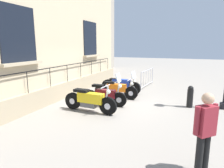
# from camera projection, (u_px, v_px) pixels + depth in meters

# --- Properties ---
(ground_plane) EXTENTS (60.00, 60.00, 0.00)m
(ground_plane) POSITION_uv_depth(u_px,v_px,m) (113.00, 102.00, 8.63)
(ground_plane) COLOR gray
(building_facade) EXTENTS (0.82, 11.77, 6.99)m
(building_facade) POSITION_uv_depth(u_px,v_px,m) (58.00, 25.00, 8.95)
(building_facade) COLOR #C6B28E
(building_facade) RESTS_ON ground_plane
(motorcycle_yellow) EXTENTS (2.19, 0.69, 1.06)m
(motorcycle_yellow) POSITION_uv_depth(u_px,v_px,m) (90.00, 100.00, 7.24)
(motorcycle_yellow) COLOR black
(motorcycle_yellow) RESTS_ON ground_plane
(motorcycle_maroon) EXTENTS (1.88, 0.55, 1.37)m
(motorcycle_maroon) POSITION_uv_depth(u_px,v_px,m) (105.00, 95.00, 8.02)
(motorcycle_maroon) COLOR black
(motorcycle_maroon) RESTS_ON ground_plane
(motorcycle_orange) EXTENTS (2.11, 0.60, 0.94)m
(motorcycle_orange) POSITION_uv_depth(u_px,v_px,m) (116.00, 90.00, 9.13)
(motorcycle_orange) COLOR black
(motorcycle_orange) RESTS_ON ground_plane
(motorcycle_blue) EXTENTS (2.15, 0.58, 1.20)m
(motorcycle_blue) POSITION_uv_depth(u_px,v_px,m) (121.00, 85.00, 10.03)
(motorcycle_blue) COLOR black
(motorcycle_blue) RESTS_ON ground_plane
(crowd_barrier) EXTENTS (0.27, 2.30, 1.05)m
(crowd_barrier) POSITION_uv_depth(u_px,v_px,m) (147.00, 78.00, 11.56)
(crowd_barrier) COLOR #B7B7BF
(crowd_barrier) RESTS_ON ground_plane
(bollard) EXTENTS (0.24, 0.24, 0.88)m
(bollard) POSITION_uv_depth(u_px,v_px,m) (190.00, 96.00, 7.80)
(bollard) COLOR black
(bollard) RESTS_ON ground_plane
(pedestrian_standing) EXTENTS (0.41, 0.41, 1.63)m
(pedestrian_standing) POSITION_uv_depth(u_px,v_px,m) (205.00, 130.00, 3.66)
(pedestrian_standing) COLOR black
(pedestrian_standing) RESTS_ON ground_plane
(distant_building) EXTENTS (3.81, 7.12, 8.83)m
(distant_building) POSITION_uv_depth(u_px,v_px,m) (82.00, 24.00, 18.49)
(distant_building) COLOR #9E9384
(distant_building) RESTS_ON ground_plane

